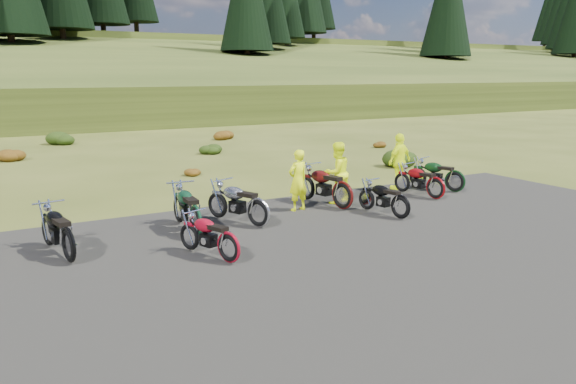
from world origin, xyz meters
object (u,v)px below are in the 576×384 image
motorcycle_0 (70,264)px  motorcycle_3 (259,228)px  person_middle (298,181)px  motorcycle_7 (454,193)px

motorcycle_0 → motorcycle_3: motorcycle_3 is taller
motorcycle_0 → person_middle: size_ratio=1.21×
motorcycle_3 → motorcycle_7: motorcycle_3 is taller
motorcycle_0 → person_middle: (6.46, 1.57, 0.88)m
motorcycle_0 → person_middle: person_middle is taller
motorcycle_0 → motorcycle_7: 12.35m
motorcycle_0 → motorcycle_7: (12.29, 1.19, 0.00)m
motorcycle_7 → person_middle: person_middle is taller
motorcycle_3 → motorcycle_0: bearing=73.5°
motorcycle_3 → person_middle: 2.27m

